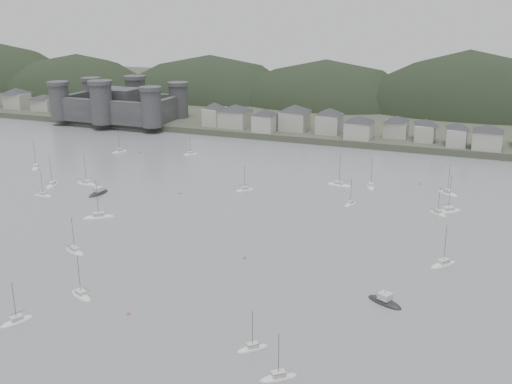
% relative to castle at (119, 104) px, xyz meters
% --- Properties ---
extents(ground, '(900.00, 900.00, 0.00)m').
position_rel_castle_xyz_m(ground, '(120.00, -179.80, -10.96)').
color(ground, slate).
rests_on(ground, ground).
extents(far_shore_land, '(900.00, 250.00, 3.00)m').
position_rel_castle_xyz_m(far_shore_land, '(120.00, 115.20, -9.46)').
color(far_shore_land, '#383D2D').
rests_on(far_shore_land, ground).
extents(forested_ridge, '(851.55, 103.94, 102.57)m').
position_rel_castle_xyz_m(forested_ridge, '(124.83, 89.60, -22.25)').
color(forested_ridge, black).
rests_on(forested_ridge, ground).
extents(castle, '(66.00, 43.00, 20.00)m').
position_rel_castle_xyz_m(castle, '(0.00, 0.00, 0.00)').
color(castle, '#323335').
rests_on(castle, far_shore_land).
extents(waterfront_town, '(451.48, 28.46, 12.92)m').
position_rel_castle_xyz_m(waterfront_town, '(170.59, 3.54, -2.30)').
color(waterfront_town, '#A19E93').
rests_on(waterfront_town, far_shore_land).
extents(moored_fleet, '(201.41, 154.64, 13.46)m').
position_rel_castle_xyz_m(moored_fleet, '(103.79, -119.60, -10.79)').
color(moored_fleet, silver).
rests_on(moored_fleet, ground).
extents(motor_launch_near, '(9.02, 6.62, 4.03)m').
position_rel_castle_xyz_m(motor_launch_near, '(168.29, -151.17, -10.68)').
color(motor_launch_near, black).
rests_on(motor_launch_near, ground).
extents(motor_launch_far, '(3.88, 9.33, 4.16)m').
position_rel_castle_xyz_m(motor_launch_far, '(63.93, -108.86, -10.68)').
color(motor_launch_far, black).
rests_on(motor_launch_far, ground).
extents(mooring_buoys, '(171.29, 137.13, 0.70)m').
position_rel_castle_xyz_m(mooring_buoys, '(116.29, -122.54, -10.81)').
color(mooring_buoys, '#C16140').
rests_on(mooring_buoys, ground).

